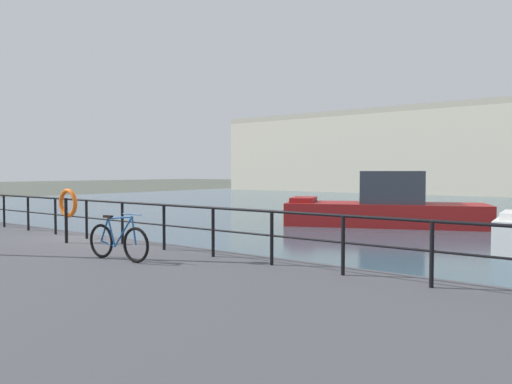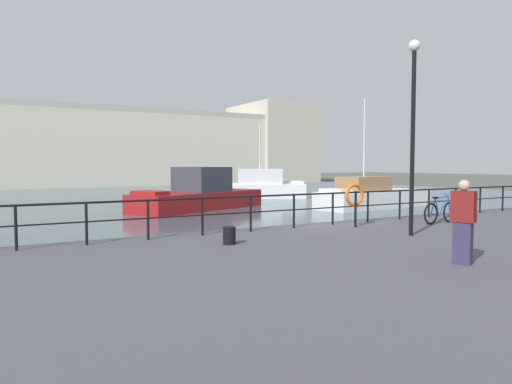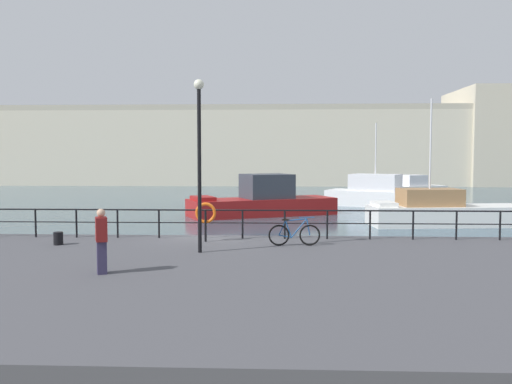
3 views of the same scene
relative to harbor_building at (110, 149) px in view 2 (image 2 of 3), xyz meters
The scene contains 14 objects.
ground_plane 54.86m from the harbor_building, 95.47° to the right, with size 240.00×240.00×0.00m, color #4C5147.
water_basin 25.25m from the harbor_building, 102.17° to the right, with size 80.00×60.00×0.01m, color #385160.
quay_promenade 61.27m from the harbor_building, 94.89° to the right, with size 56.00×13.00×0.85m, color #47474C.
harbor_building is the anchor object (origin of this frame).
moored_green_narrowboat 28.84m from the harbor_building, 70.48° to the right, with size 5.83×4.03×2.22m.
moored_blue_motorboat 33.48m from the harbor_building, 81.04° to the right, with size 7.91×5.79×6.41m.
moored_white_yacht 45.10m from the harbor_building, 81.20° to the right, with size 8.96×3.65×7.05m.
moored_red_daysailer 39.96m from the harbor_building, 94.90° to the right, with size 9.96×6.65×2.70m.
quay_railing 55.41m from the harbor_building, 94.62° to the right, with size 23.42×0.07×1.08m.
parked_bicycle 56.80m from the harbor_building, 91.83° to the right, with size 1.77×0.19×0.98m.
mooring_bollard 57.80m from the harbor_building, 99.89° to the right, with size 0.32×0.32×0.44m, color black.
life_ring_stand 56.16m from the harbor_building, 95.06° to the right, with size 0.75×0.16×1.40m.
quay_lamp_post 58.27m from the harbor_building, 94.76° to the right, with size 0.32×0.32×5.42m.
standing_person 61.72m from the harbor_building, 96.45° to the right, with size 0.42×0.51×1.69m.
Camera 2 is at (-9.92, -12.82, 2.84)m, focal length 32.85 mm.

